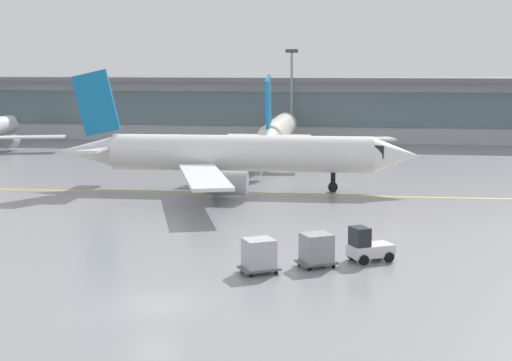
{
  "coord_description": "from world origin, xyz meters",
  "views": [
    {
      "loc": [
        9.85,
        -34.19,
        11.57
      ],
      "look_at": [
        1.88,
        20.52,
        3.0
      ],
      "focal_mm": 52.84,
      "sensor_mm": 36.0,
      "label": 1
    }
  ],
  "objects_px": {
    "baggage_tug": "(367,246)",
    "cargo_dolly_lead": "(317,249)",
    "cargo_dolly_trailing": "(259,255)",
    "apron_light_mast_1": "(292,93)",
    "gate_airplane_1": "(278,132)",
    "taxiing_regional_jet": "(237,154)"
  },
  "relations": [
    {
      "from": "taxiing_regional_jet",
      "to": "apron_light_mast_1",
      "type": "distance_m",
      "value": 40.47
    },
    {
      "from": "gate_airplane_1",
      "to": "cargo_dolly_lead",
      "type": "distance_m",
      "value": 52.63
    },
    {
      "from": "gate_airplane_1",
      "to": "taxiing_regional_jet",
      "type": "relative_size",
      "value": 0.94
    },
    {
      "from": "apron_light_mast_1",
      "to": "baggage_tug",
      "type": "bearing_deg",
      "value": -80.4
    },
    {
      "from": "gate_airplane_1",
      "to": "cargo_dolly_trailing",
      "type": "relative_size",
      "value": 12.03
    },
    {
      "from": "baggage_tug",
      "to": "apron_light_mast_1",
      "type": "relative_size",
      "value": 0.22
    },
    {
      "from": "gate_airplane_1",
      "to": "apron_light_mast_1",
      "type": "distance_m",
      "value": 14.66
    },
    {
      "from": "baggage_tug",
      "to": "cargo_dolly_lead",
      "type": "bearing_deg",
      "value": 180.0
    },
    {
      "from": "taxiing_regional_jet",
      "to": "cargo_dolly_lead",
      "type": "relative_size",
      "value": 12.81
    },
    {
      "from": "baggage_tug",
      "to": "gate_airplane_1",
      "type": "bearing_deg",
      "value": 72.59
    },
    {
      "from": "cargo_dolly_trailing",
      "to": "apron_light_mast_1",
      "type": "xyz_separation_m",
      "value": [
        -4.87,
        67.71,
        6.46
      ]
    },
    {
      "from": "gate_airplane_1",
      "to": "taxiing_regional_jet",
      "type": "bearing_deg",
      "value": 176.76
    },
    {
      "from": "cargo_dolly_lead",
      "to": "gate_airplane_1",
      "type": "bearing_deg",
      "value": 69.11
    },
    {
      "from": "taxiing_regional_jet",
      "to": "apron_light_mast_1",
      "type": "relative_size",
      "value": 2.46
    },
    {
      "from": "gate_airplane_1",
      "to": "cargo_dolly_lead",
      "type": "height_order",
      "value": "gate_airplane_1"
    },
    {
      "from": "gate_airplane_1",
      "to": "cargo_dolly_trailing",
      "type": "bearing_deg",
      "value": -176.02
    },
    {
      "from": "baggage_tug",
      "to": "apron_light_mast_1",
      "type": "height_order",
      "value": "apron_light_mast_1"
    },
    {
      "from": "gate_airplane_1",
      "to": "cargo_dolly_trailing",
      "type": "xyz_separation_m",
      "value": [
        5.15,
        -53.72,
        -2.08
      ]
    },
    {
      "from": "gate_airplane_1",
      "to": "baggage_tug",
      "type": "height_order",
      "value": "gate_airplane_1"
    },
    {
      "from": "taxiing_regional_jet",
      "to": "baggage_tug",
      "type": "relative_size",
      "value": 11.36
    },
    {
      "from": "cargo_dolly_lead",
      "to": "apron_light_mast_1",
      "type": "height_order",
      "value": "apron_light_mast_1"
    },
    {
      "from": "baggage_tug",
      "to": "cargo_dolly_trailing",
      "type": "distance_m",
      "value": 6.91
    }
  ]
}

